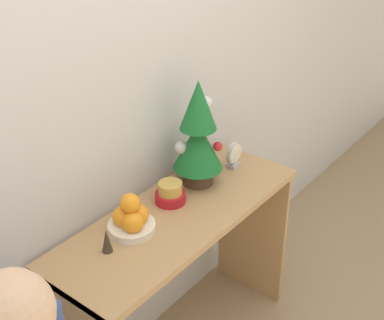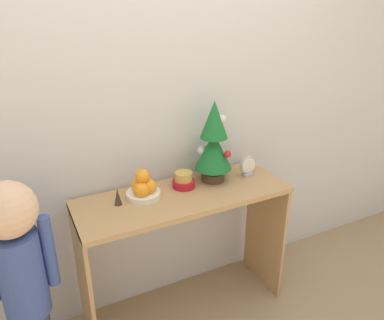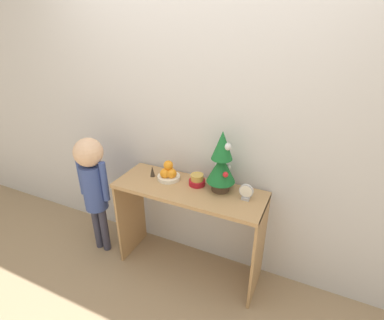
{
  "view_description": "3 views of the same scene",
  "coord_description": "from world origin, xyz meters",
  "px_view_note": "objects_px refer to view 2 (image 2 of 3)",
  "views": [
    {
      "loc": [
        -1.35,
        -0.91,
        2.01
      ],
      "look_at": [
        0.04,
        0.18,
        1.03
      ],
      "focal_mm": 50.0,
      "sensor_mm": 36.0,
      "label": 1
    },
    {
      "loc": [
        -0.76,
        -1.4,
        1.76
      ],
      "look_at": [
        0.04,
        0.2,
        0.99
      ],
      "focal_mm": 35.0,
      "sensor_mm": 36.0,
      "label": 2
    },
    {
      "loc": [
        0.84,
        -1.54,
        1.98
      ],
      "look_at": [
        0.02,
        0.23,
        1.03
      ],
      "focal_mm": 28.0,
      "sensor_mm": 36.0,
      "label": 3
    }
  ],
  "objects_px": {
    "mini_tree": "(214,142)",
    "fruit_bowl": "(143,188)",
    "figurine": "(118,197)",
    "desk_clock": "(248,167)",
    "singing_bowl": "(184,180)",
    "child_figure": "(18,260)"
  },
  "relations": [
    {
      "from": "mini_tree",
      "to": "fruit_bowl",
      "type": "bearing_deg",
      "value": -177.42
    },
    {
      "from": "fruit_bowl",
      "to": "figurine",
      "type": "relative_size",
      "value": 1.98
    },
    {
      "from": "fruit_bowl",
      "to": "desk_clock",
      "type": "xyz_separation_m",
      "value": [
        0.64,
        -0.03,
        0.01
      ]
    },
    {
      "from": "figurine",
      "to": "fruit_bowl",
      "type": "bearing_deg",
      "value": 5.89
    },
    {
      "from": "mini_tree",
      "to": "figurine",
      "type": "distance_m",
      "value": 0.6
    },
    {
      "from": "fruit_bowl",
      "to": "singing_bowl",
      "type": "height_order",
      "value": "fruit_bowl"
    },
    {
      "from": "fruit_bowl",
      "to": "desk_clock",
      "type": "distance_m",
      "value": 0.64
    },
    {
      "from": "mini_tree",
      "to": "fruit_bowl",
      "type": "distance_m",
      "value": 0.47
    },
    {
      "from": "desk_clock",
      "to": "mini_tree",
      "type": "bearing_deg",
      "value": 167.09
    },
    {
      "from": "singing_bowl",
      "to": "child_figure",
      "type": "xyz_separation_m",
      "value": [
        -0.87,
        -0.2,
        -0.1
      ]
    },
    {
      "from": "figurine",
      "to": "child_figure",
      "type": "xyz_separation_m",
      "value": [
        -0.49,
        -0.17,
        -0.11
      ]
    },
    {
      "from": "fruit_bowl",
      "to": "child_figure",
      "type": "relative_size",
      "value": 0.16
    },
    {
      "from": "mini_tree",
      "to": "fruit_bowl",
      "type": "xyz_separation_m",
      "value": [
        -0.43,
        -0.02,
        -0.18
      ]
    },
    {
      "from": "singing_bowl",
      "to": "figurine",
      "type": "height_order",
      "value": "figurine"
    },
    {
      "from": "figurine",
      "to": "child_figure",
      "type": "height_order",
      "value": "child_figure"
    },
    {
      "from": "mini_tree",
      "to": "singing_bowl",
      "type": "xyz_separation_m",
      "value": [
        -0.19,
        -0.01,
        -0.19
      ]
    },
    {
      "from": "mini_tree",
      "to": "singing_bowl",
      "type": "bearing_deg",
      "value": -178.46
    },
    {
      "from": "singing_bowl",
      "to": "child_figure",
      "type": "height_order",
      "value": "child_figure"
    },
    {
      "from": "child_figure",
      "to": "mini_tree",
      "type": "bearing_deg",
      "value": 10.67
    },
    {
      "from": "mini_tree",
      "to": "desk_clock",
      "type": "height_order",
      "value": "mini_tree"
    },
    {
      "from": "mini_tree",
      "to": "child_figure",
      "type": "xyz_separation_m",
      "value": [
        -1.06,
        -0.2,
        -0.29
      ]
    },
    {
      "from": "mini_tree",
      "to": "figurine",
      "type": "relative_size",
      "value": 5.13
    }
  ]
}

